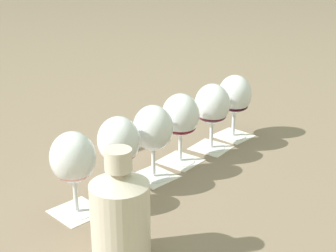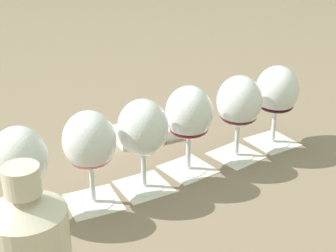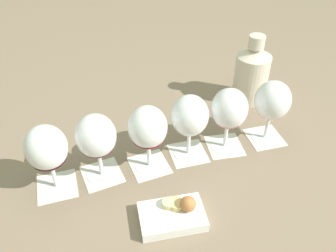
# 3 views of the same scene
# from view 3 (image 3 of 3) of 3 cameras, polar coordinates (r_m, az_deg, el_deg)

# --- Properties ---
(ground_plane) EXTENTS (8.00, 8.00, 0.00)m
(ground_plane) POSITION_cam_3_polar(r_m,az_deg,el_deg) (0.93, 0.01, -5.43)
(ground_plane) COLOR #7F6B56
(tasting_card_0) EXTENTS (0.13, 0.13, 0.00)m
(tasting_card_0) POSITION_cam_3_polar(r_m,az_deg,el_deg) (1.03, 15.24, -1.76)
(tasting_card_0) COLOR silver
(tasting_card_0) RESTS_ON ground_plane
(tasting_card_1) EXTENTS (0.13, 0.13, 0.00)m
(tasting_card_1) POSITION_cam_3_polar(r_m,az_deg,el_deg) (0.98, 9.04, -3.14)
(tasting_card_1) COLOR silver
(tasting_card_1) RESTS_ON ground_plane
(tasting_card_2) EXTENTS (0.13, 0.13, 0.00)m
(tasting_card_2) POSITION_cam_3_polar(r_m,az_deg,el_deg) (0.94, 3.23, -4.36)
(tasting_card_2) COLOR silver
(tasting_card_2) RESTS_ON ground_plane
(tasting_card_3) EXTENTS (0.13, 0.13, 0.00)m
(tasting_card_3) POSITION_cam_3_polar(r_m,az_deg,el_deg) (0.91, -3.00, -6.28)
(tasting_card_3) COLOR silver
(tasting_card_3) RESTS_ON ground_plane
(tasting_card_4) EXTENTS (0.13, 0.13, 0.00)m
(tasting_card_4) POSITION_cam_3_polar(r_m,az_deg,el_deg) (0.90, -10.51, -7.60)
(tasting_card_4) COLOR silver
(tasting_card_4) RESTS_ON ground_plane
(tasting_card_5) EXTENTS (0.13, 0.13, 0.00)m
(tasting_card_5) POSITION_cam_3_polar(r_m,az_deg,el_deg) (0.90, -17.36, -9.20)
(tasting_card_5) COLOR silver
(tasting_card_5) RESTS_ON ground_plane
(wine_glass_0) EXTENTS (0.09, 0.09, 0.18)m
(wine_glass_0) POSITION_cam_3_polar(r_m,az_deg,el_deg) (0.96, 16.37, 3.53)
(wine_glass_0) COLOR white
(wine_glass_0) RESTS_ON tasting_card_0
(wine_glass_1) EXTENTS (0.09, 0.09, 0.18)m
(wine_glass_1) POSITION_cam_3_polar(r_m,az_deg,el_deg) (0.90, 9.76, 2.35)
(wine_glass_1) COLOR white
(wine_glass_1) RESTS_ON tasting_card_1
(wine_glass_2) EXTENTS (0.09, 0.09, 0.18)m
(wine_glass_2) POSITION_cam_3_polar(r_m,az_deg,el_deg) (0.87, 3.50, 1.24)
(wine_glass_2) COLOR white
(wine_glass_2) RESTS_ON tasting_card_2
(wine_glass_3) EXTENTS (0.09, 0.09, 0.18)m
(wine_glass_3) POSITION_cam_3_polar(r_m,az_deg,el_deg) (0.83, -3.26, -0.62)
(wine_glass_3) COLOR white
(wine_glass_3) RESTS_ON tasting_card_3
(wine_glass_4) EXTENTS (0.09, 0.09, 0.18)m
(wine_glass_4) POSITION_cam_3_polar(r_m,az_deg,el_deg) (0.82, -11.43, -2.00)
(wine_glass_4) COLOR white
(wine_glass_4) RESTS_ON tasting_card_4
(wine_glass_5) EXTENTS (0.09, 0.09, 0.18)m
(wine_glass_5) POSITION_cam_3_polar(r_m,az_deg,el_deg) (0.82, -18.86, -3.72)
(wine_glass_5) COLOR white
(wine_glass_5) RESTS_ON tasting_card_5
(ceramic_vase) EXTENTS (0.10, 0.10, 0.21)m
(ceramic_vase) POSITION_cam_3_polar(r_m,az_deg,el_deg) (1.13, 13.27, 8.27)
(ceramic_vase) COLOR beige
(ceramic_vase) RESTS_ON ground_plane
(snack_dish) EXTENTS (0.15, 0.17, 0.06)m
(snack_dish) POSITION_cam_3_polar(r_m,az_deg,el_deg) (0.79, 0.95, -13.96)
(snack_dish) COLOR white
(snack_dish) RESTS_ON ground_plane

